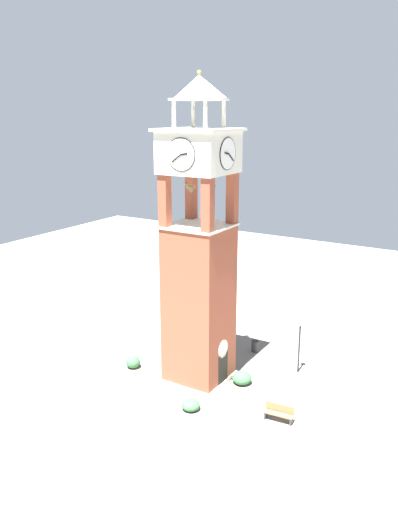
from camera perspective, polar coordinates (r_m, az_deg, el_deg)
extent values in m
plane|color=gray|center=(34.11, 0.00, -13.24)|extent=(80.00, 80.00, 0.00)
cube|color=brown|center=(32.06, 0.00, -5.47)|extent=(3.38, 3.38, 9.86)
cube|color=silver|center=(34.03, 0.00, -12.98)|extent=(3.58, 3.58, 0.35)
cube|color=black|center=(32.82, 2.60, -12.20)|extent=(1.10, 0.04, 2.20)
cylinder|color=silver|center=(32.20, 2.63, -9.99)|extent=(1.10, 0.04, 1.10)
cube|color=brown|center=(28.48, 0.95, 5.40)|extent=(0.56, 0.56, 3.09)
cube|color=brown|center=(30.91, 3.61, 6.15)|extent=(0.56, 0.56, 3.09)
cube|color=brown|center=(29.99, -3.72, 5.86)|extent=(0.56, 0.56, 3.09)
cube|color=brown|center=(32.30, -0.84, 6.57)|extent=(0.56, 0.56, 3.09)
cube|color=silver|center=(30.66, 0.00, 3.28)|extent=(3.54, 3.54, 0.12)
cone|color=brown|center=(30.89, 0.86, 7.43)|extent=(0.51, 0.51, 0.53)
cone|color=brown|center=(30.73, -1.16, 7.38)|extent=(0.47, 0.47, 0.46)
cone|color=brown|center=(29.67, -0.84, 7.10)|extent=(0.50, 0.50, 0.45)
cone|color=brown|center=(29.99, 1.34, 7.19)|extent=(0.54, 0.54, 0.45)
cube|color=silver|center=(30.07, 0.00, 11.11)|extent=(3.62, 3.62, 2.32)
cylinder|color=white|center=(29.17, 3.12, 10.96)|extent=(1.76, 0.05, 1.76)
torus|color=black|center=(29.17, 3.12, 10.96)|extent=(1.79, 0.06, 1.79)
cube|color=black|center=(28.94, 3.02, 11.00)|extent=(0.45, 0.03, 0.16)
cube|color=black|center=(29.40, 3.49, 10.58)|extent=(0.61, 0.03, 0.46)
cylinder|color=white|center=(31.06, -2.94, 11.22)|extent=(1.76, 0.05, 1.76)
torus|color=black|center=(31.06, -2.94, 11.22)|extent=(1.79, 0.06, 1.79)
cube|color=black|center=(30.91, -3.26, 11.26)|extent=(0.45, 0.03, 0.16)
cube|color=black|center=(31.35, -2.72, 10.88)|extent=(0.61, 0.03, 0.46)
cylinder|color=white|center=(28.53, -1.95, 10.88)|extent=(0.05, 1.76, 1.76)
torus|color=black|center=(28.53, -1.95, 10.88)|extent=(0.06, 1.79, 1.79)
cube|color=black|center=(28.36, -1.64, 10.93)|extent=(0.03, 0.45, 0.16)
cube|color=black|center=(28.66, -2.49, 10.48)|extent=(0.03, 0.61, 0.46)
cylinder|color=white|center=(31.64, 1.76, 11.30)|extent=(0.05, 1.76, 1.76)
torus|color=black|center=(31.64, 1.76, 11.30)|extent=(0.06, 1.79, 1.79)
cube|color=black|center=(31.59, 2.16, 11.36)|extent=(0.03, 0.45, 0.16)
cube|color=black|center=(31.85, 1.35, 10.96)|extent=(0.03, 0.61, 0.46)
cube|color=silver|center=(30.01, 0.00, 13.47)|extent=(3.98, 3.98, 0.16)
cylinder|color=silver|center=(28.63, 0.69, 15.01)|extent=(0.22, 0.22, 1.47)
cylinder|color=silver|center=(30.36, 2.67, 15.01)|extent=(0.22, 0.22, 1.47)
cylinder|color=silver|center=(29.70, -2.73, 15.00)|extent=(0.22, 0.22, 1.47)
cylinder|color=silver|center=(31.36, -0.63, 15.03)|extent=(0.22, 0.22, 1.47)
cube|color=silver|center=(30.00, 0.00, 16.53)|extent=(2.43, 2.43, 0.12)
pyramid|color=silver|center=(30.03, 0.00, 17.81)|extent=(2.43, 2.43, 1.22)
sphere|color=#B79338|center=(30.07, 0.00, 19.20)|extent=(0.24, 0.24, 0.24)
cube|color=brown|center=(30.23, 8.57, -16.50)|extent=(0.58, 1.63, 0.06)
cube|color=brown|center=(30.24, 8.71, -15.87)|extent=(0.19, 1.60, 0.44)
cube|color=#2D2D33|center=(30.18, 9.91, -17.15)|extent=(0.40, 0.11, 0.42)
cube|color=#2D2D33|center=(30.54, 7.22, -16.61)|extent=(0.40, 0.11, 0.42)
cylinder|color=black|center=(34.97, 10.73, -9.84)|extent=(0.12, 0.12, 3.20)
sphere|color=silver|center=(34.26, 10.88, -7.14)|extent=(0.36, 0.36, 0.36)
cylinder|color=#2D2D33|center=(37.86, 6.07, -9.63)|extent=(0.52, 0.52, 0.80)
ellipsoid|color=#336638|center=(31.00, -0.91, -15.76)|extent=(1.06, 1.06, 0.60)
ellipsoid|color=#336638|center=(35.70, -7.13, -11.28)|extent=(0.94, 0.94, 0.80)
ellipsoid|color=#336638|center=(33.67, 4.65, -12.97)|extent=(1.21, 1.21, 0.76)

